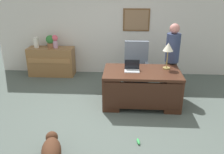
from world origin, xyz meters
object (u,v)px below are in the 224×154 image
laptop (132,68)px  vase_empty (36,42)px  dog_toy_bone (138,142)px  vase_with_flowers (55,41)px  dog_lying (51,150)px  person_standing (172,59)px  potted_plant (50,41)px  desk_lamp (168,49)px  armchair (136,69)px  desk (141,87)px  credenza (52,61)px

laptop → vase_empty: bearing=148.7°
dog_toy_bone → vase_with_flowers: bearing=126.2°
dog_lying → person_standing: bearing=48.6°
person_standing → dog_toy_bone: bearing=-112.3°
vase_with_flowers → potted_plant: vase_with_flowers is taller
desk_lamp → vase_with_flowers: size_ratio=1.57×
armchair → laptop: 0.93m
person_standing → vase_empty: (-3.64, 1.04, 0.09)m
potted_plant → dog_toy_bone: (2.39, -3.08, -1.00)m
desk_lamp → laptop: bearing=-166.7°
desk → laptop: 0.47m
dog_lying → laptop: laptop is taller
armchair → vase_with_flowers: armchair is taller
person_standing → dog_lying: 3.40m
credenza → potted_plant: bearing=4.6°
laptop → dog_toy_bone: (0.11, -1.45, -0.82)m
armchair → dog_lying: bearing=-116.5°
dog_toy_bone → desk_lamp: bearing=68.0°
vase_empty → dog_toy_bone: vase_empty is taller
dog_lying → potted_plant: bearing=106.2°
person_standing → vase_with_flowers: size_ratio=4.62×
dog_lying → vase_with_flowers: (-0.89, 3.54, 0.87)m
credenza → dog_lying: (1.04, -3.53, -0.26)m
desk → armchair: armchair is taller
dog_lying → vase_with_flowers: vase_with_flowers is taller
laptop → desk: bearing=-11.0°
dog_lying → dog_toy_bone: size_ratio=4.52×
person_standing → vase_with_flowers: person_standing is taller
desk → person_standing: 1.07m
credenza → vase_with_flowers: 0.63m
desk_lamp → vase_with_flowers: (-2.91, 1.45, -0.21)m
armchair → desk_lamp: (0.64, -0.69, 0.72)m
desk → potted_plant: potted_plant is taller
desk_lamp → dog_toy_bone: 2.13m
laptop → potted_plant: size_ratio=0.89×
dog_lying → desk_lamp: (2.02, 2.08, 1.08)m
laptop → vase_with_flowers: bearing=142.7°
potted_plant → dog_toy_bone: potted_plant is taller
credenza → vase_empty: (-0.40, 0.00, 0.56)m
laptop → dog_toy_bone: bearing=-85.7°
potted_plant → vase_with_flowers: bearing=0.0°
dog_lying → dog_toy_bone: bearing=18.5°
person_standing → vase_empty: person_standing is taller
person_standing → desk_lamp: person_standing is taller
armchair → desk_lamp: 1.18m
desk → person_standing: (0.73, 0.63, 0.46)m
armchair → dog_toy_bone: (-0.02, -2.31, -0.50)m
credenza → armchair: armchair is taller
credenza → vase_with_flowers: vase_with_flowers is taller
desk → vase_empty: size_ratio=5.56×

